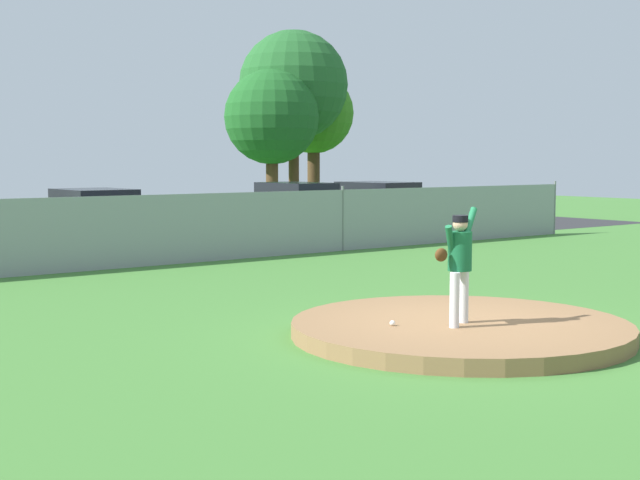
% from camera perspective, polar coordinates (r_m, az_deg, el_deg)
% --- Properties ---
extents(ground_plane, '(80.00, 80.00, 0.00)m').
position_cam_1_polar(ground_plane, '(17.13, -5.68, -3.02)').
color(ground_plane, '#427A33').
extents(asphalt_strip, '(44.00, 7.00, 0.01)m').
position_cam_1_polar(asphalt_strip, '(24.73, -16.04, -0.66)').
color(asphalt_strip, '#2B2B2D').
rests_on(asphalt_strip, ground_plane).
extents(pitchers_mound, '(4.67, 4.67, 0.22)m').
position_cam_1_polar(pitchers_mound, '(12.46, 8.97, -5.65)').
color(pitchers_mound, olive).
rests_on(pitchers_mound, ground_plane).
extents(pitcher_youth, '(0.79, 0.32, 1.58)m').
position_cam_1_polar(pitcher_youth, '(12.01, 8.91, -1.14)').
color(pitcher_youth, silver).
rests_on(pitcher_youth, pitchers_mound).
extents(baseball, '(0.07, 0.07, 0.07)m').
position_cam_1_polar(baseball, '(11.98, 4.67, -5.34)').
color(baseball, white).
rests_on(baseball, pitchers_mound).
extents(chainlink_fence, '(29.66, 0.07, 1.73)m').
position_cam_1_polar(chainlink_fence, '(20.54, -11.55, 0.56)').
color(chainlink_fence, gray).
rests_on(chainlink_fence, ground_plane).
extents(parked_car_champagne, '(2.11, 4.68, 1.68)m').
position_cam_1_polar(parked_car_champagne, '(30.19, 3.70, 2.10)').
color(parked_car_champagne, tan).
rests_on(parked_car_champagne, ground_plane).
extents(parked_car_navy, '(2.00, 4.12, 1.62)m').
position_cam_1_polar(parked_car_navy, '(25.40, -14.27, 1.28)').
color(parked_car_navy, '#161E4C').
rests_on(parked_car_navy, ground_plane).
extents(parked_car_teal, '(1.84, 4.34, 1.71)m').
position_cam_1_polar(parked_car_teal, '(27.83, -1.53, 1.85)').
color(parked_car_teal, '#146066').
rests_on(parked_car_teal, ground_plane).
extents(traffic_cone_orange, '(0.40, 0.40, 0.55)m').
position_cam_1_polar(traffic_cone_orange, '(27.32, -11.65, 0.52)').
color(traffic_cone_orange, orange).
rests_on(traffic_cone_orange, asphalt_strip).
extents(tree_broad_left, '(3.91, 3.91, 6.13)m').
position_cam_1_polar(tree_broad_left, '(36.83, -3.11, 7.85)').
color(tree_broad_left, '#4C331E').
rests_on(tree_broad_left, ground_plane).
extents(tree_tall_centre, '(4.70, 4.70, 7.96)m').
position_cam_1_polar(tree_tall_centre, '(38.72, -1.71, 9.86)').
color(tree_tall_centre, '#4C331E').
rests_on(tree_tall_centre, ground_plane).
extents(tree_leaning_west, '(3.68, 3.68, 6.38)m').
position_cam_1_polar(tree_leaning_west, '(40.93, -0.41, 8.06)').
color(tree_leaning_west, '#4C331E').
rests_on(tree_leaning_west, ground_plane).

